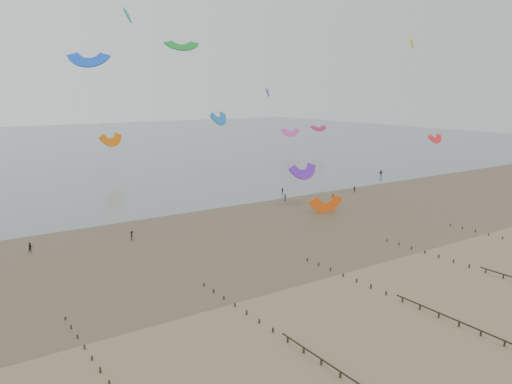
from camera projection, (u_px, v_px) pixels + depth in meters
ground at (343, 292)px, 65.02m from camera, size 500.00×500.00×0.00m
sea_and_shore at (194, 235)px, 90.71m from camera, size 500.00×665.00×0.03m
groynes at (500, 340)px, 51.66m from camera, size 72.16×50.16×1.00m
kitesurfers at (270, 199)px, 116.18m from camera, size 134.24×22.64×1.84m
grounded_kite at (326, 212)px, 107.69m from camera, size 7.74×6.41×3.88m
kites_airborne at (61, 112)px, 127.45m from camera, size 225.56×112.16×42.24m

